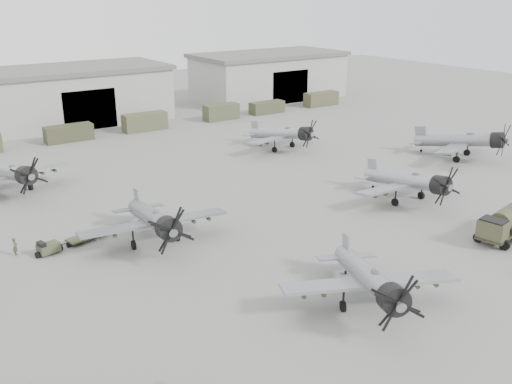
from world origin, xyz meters
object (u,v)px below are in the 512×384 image
Objects in this scene: aircraft_mid_1 at (155,220)px; ground_crew at (15,246)px; aircraft_far_0 at (11,174)px; fuel_tanker at (505,222)px; aircraft_near_1 at (371,280)px; tug_trailer at (64,243)px; aircraft_mid_2 at (411,181)px; aircraft_far_1 at (284,134)px; aircraft_mid_3 at (465,141)px.

aircraft_mid_1 is 11.13m from ground_crew.
fuel_tanker is at bearing -59.07° from aircraft_far_0.
aircraft_near_1 is 0.93× the size of aircraft_mid_1.
fuel_tanker is 1.13× the size of tug_trailer.
aircraft_mid_2 is 0.98× the size of aircraft_far_0.
aircraft_near_1 is at bearing -69.41° from tug_trailer.
aircraft_far_1 is (19.56, 35.25, -0.00)m from aircraft_near_1.
tug_trailer is (0.30, -16.19, -1.79)m from aircraft_far_0.
aircraft_near_1 is at bearing 174.86° from fuel_tanker.
aircraft_mid_1 is 1.04× the size of aircraft_far_1.
aircraft_near_1 is 18.75m from aircraft_mid_1.
aircraft_mid_3 is 22.64m from aircraft_far_1.
aircraft_mid_2 is 10.40m from fuel_tanker.
aircraft_near_1 is 27.93m from ground_crew.
aircraft_mid_1 is 20.99m from aircraft_far_0.
aircraft_far_0 is 16.29m from tug_trailer.
aircraft_mid_2 is at bearing 78.40° from fuel_tanker.
ground_crew is at bearing 167.08° from aircraft_mid_2.
aircraft_mid_3 reaches higher than aircraft_mid_2.
aircraft_mid_3 is (35.45, 19.13, 0.18)m from aircraft_near_1.
aircraft_far_0 is at bearing 7.03° from ground_crew.
ground_crew is at bearing 152.77° from tug_trailer.
fuel_tanker is at bearing 30.95° from aircraft_near_1.
aircraft_far_0 is 15.70m from ground_crew.
ground_crew is (-3.53, 0.90, 0.31)m from tug_trailer.
fuel_tanker is (-0.05, -10.37, -0.74)m from aircraft_mid_2.
tug_trailer is at bearing -100.22° from aircraft_far_0.
aircraft_mid_3 reaches higher than fuel_tanker.
aircraft_far_0 is at bearing 135.63° from aircraft_near_1.
aircraft_far_1 is (-15.90, 16.11, -0.18)m from aircraft_mid_3.
aircraft_mid_2 reaches higher than ground_crew.
aircraft_mid_1 is at bearing 137.26° from fuel_tanker.
ground_crew is (-35.16, 19.89, -0.71)m from fuel_tanker.
aircraft_mid_2 is at bearing -28.14° from tug_trailer.
aircraft_near_1 is 1.66× the size of fuel_tanker.
aircraft_near_1 is at bearing -59.02° from aircraft_mid_1.
aircraft_far_1 is 33.37m from fuel_tanker.
aircraft_far_0 is at bearing 116.92° from aircraft_mid_1.
aircraft_mid_3 is 52.76m from aircraft_far_0.
aircraft_mid_3 is 1.84× the size of fuel_tanker.
aircraft_mid_1 is at bearing -82.34° from aircraft_far_0.
aircraft_near_1 is 17.89m from fuel_tanker.
aircraft_near_1 is 39.72m from aircraft_far_0.
fuel_tanker is 40.40m from ground_crew.
aircraft_mid_3 is at bearing 23.41° from aircraft_mid_2.
aircraft_far_1 is (1.73, 22.95, -0.05)m from aircraft_mid_2.
aircraft_mid_2 reaches higher than tug_trailer.
aircraft_near_1 is at bearing -131.16° from aircraft_far_1.
fuel_tanker is at bearing -100.55° from ground_crew.
ground_crew is (-52.83, 2.69, -1.57)m from aircraft_mid_3.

